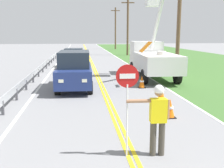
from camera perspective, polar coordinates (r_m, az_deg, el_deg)
name	(u,v)px	position (r m, az deg, el deg)	size (l,w,h in m)	color
centerline_yellow_left	(94,71)	(22.20, -3.91, 2.88)	(0.11, 110.00, 0.01)	yellow
centerline_yellow_right	(96,71)	(22.21, -3.44, 2.89)	(0.11, 110.00, 0.01)	yellow
edge_line_right	(137,70)	(22.70, 5.45, 3.03)	(0.12, 110.00, 0.01)	silver
edge_line_left	(51,71)	(22.30, -12.96, 2.67)	(0.12, 110.00, 0.01)	silver
flagger_worker	(158,116)	(6.72, 9.79, -6.71)	(1.09, 0.26, 1.83)	#474238
stop_sign_paddle	(127,90)	(6.41, 3.30, -1.31)	(0.56, 0.04, 2.33)	silver
utility_bucket_truck	(152,57)	(18.82, 8.54, 5.71)	(2.87, 6.88, 5.67)	silver
oncoming_suv_nearest	(75,70)	(14.89, -8.04, 3.01)	(2.01, 4.65, 2.10)	navy
oncoming_sedan_second	(74,58)	(24.87, -8.23, 5.57)	(2.07, 4.18, 1.70)	silver
utility_pole_near	(179,15)	(20.12, 14.22, 14.15)	(1.80, 0.28, 8.31)	brown
utility_pole_mid	(128,26)	(38.09, 3.40, 12.35)	(1.80, 0.28, 7.84)	brown
utility_pole_far	(115,28)	(53.12, 0.74, 12.02)	(1.80, 0.28, 8.02)	brown
traffic_cone_lead	(170,109)	(10.01, 12.36, -5.20)	(0.40, 0.40, 0.70)	orange
traffic_cone_mid	(161,93)	(12.47, 10.54, -1.96)	(0.40, 0.40, 0.70)	orange
traffic_cone_tail	(142,82)	(15.19, 6.42, 0.43)	(0.40, 0.40, 0.70)	orange
guardrail_left_shoulder	(36,72)	(18.54, -16.06, 2.53)	(0.10, 32.00, 0.71)	#9EA0A3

